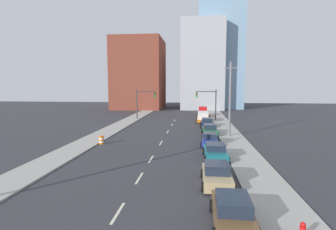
{
  "coord_description": "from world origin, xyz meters",
  "views": [
    {
      "loc": [
        4.07,
        -5.31,
        6.74
      ],
      "look_at": [
        -0.24,
        35.01,
        2.2
      ],
      "focal_mm": 28.0,
      "sensor_mm": 36.0,
      "label": 1
    }
  ],
  "objects_px": {
    "traffic_signal_left": "(142,100)",
    "sedan_navy": "(207,123)",
    "sedan_brown": "(233,213)",
    "sedan_teal": "(215,152)",
    "sedan_tan": "(217,175)",
    "pickup_truck_red": "(203,113)",
    "traffic_barrel": "(102,140)",
    "sedan_blue": "(210,139)",
    "sedan_green": "(210,130)",
    "box_truck_orange": "(203,117)",
    "utility_pole_right_mid": "(230,99)",
    "traffic_signal_right": "(210,100)"
  },
  "relations": [
    {
      "from": "sedan_green",
      "to": "sedan_navy",
      "type": "distance_m",
      "value": 6.66
    },
    {
      "from": "traffic_signal_left",
      "to": "traffic_signal_right",
      "type": "xyz_separation_m",
      "value": [
        13.45,
        0.0,
        0.0
      ]
    },
    {
      "from": "sedan_navy",
      "to": "traffic_signal_left",
      "type": "bearing_deg",
      "value": 144.94
    },
    {
      "from": "sedan_teal",
      "to": "traffic_signal_right",
      "type": "bearing_deg",
      "value": 86.63
    },
    {
      "from": "traffic_signal_left",
      "to": "traffic_barrel",
      "type": "bearing_deg",
      "value": -90.31
    },
    {
      "from": "sedan_teal",
      "to": "sedan_navy",
      "type": "height_order",
      "value": "sedan_navy"
    },
    {
      "from": "sedan_green",
      "to": "sedan_blue",
      "type": "bearing_deg",
      "value": -95.21
    },
    {
      "from": "traffic_signal_left",
      "to": "sedan_brown",
      "type": "bearing_deg",
      "value": -72.39
    },
    {
      "from": "sedan_green",
      "to": "sedan_teal",
      "type": "bearing_deg",
      "value": -92.97
    },
    {
      "from": "sedan_brown",
      "to": "pickup_truck_red",
      "type": "height_order",
      "value": "pickup_truck_red"
    },
    {
      "from": "sedan_brown",
      "to": "traffic_signal_left",
      "type": "bearing_deg",
      "value": 108.36
    },
    {
      "from": "traffic_barrel",
      "to": "sedan_blue",
      "type": "xyz_separation_m",
      "value": [
        12.5,
        1.08,
        0.15
      ]
    },
    {
      "from": "sedan_navy",
      "to": "utility_pole_right_mid",
      "type": "bearing_deg",
      "value": -72.6
    },
    {
      "from": "box_truck_orange",
      "to": "pickup_truck_red",
      "type": "distance_m",
      "value": 8.57
    },
    {
      "from": "sedan_navy",
      "to": "pickup_truck_red",
      "type": "bearing_deg",
      "value": 90.74
    },
    {
      "from": "traffic_barrel",
      "to": "sedan_blue",
      "type": "relative_size",
      "value": 0.21
    },
    {
      "from": "sedan_brown",
      "to": "sedan_navy",
      "type": "height_order",
      "value": "sedan_brown"
    },
    {
      "from": "traffic_barrel",
      "to": "sedan_green",
      "type": "bearing_deg",
      "value": 30.43
    },
    {
      "from": "sedan_brown",
      "to": "sedan_navy",
      "type": "bearing_deg",
      "value": 90.66
    },
    {
      "from": "traffic_signal_left",
      "to": "sedan_navy",
      "type": "distance_m",
      "value": 15.63
    },
    {
      "from": "sedan_brown",
      "to": "sedan_blue",
      "type": "distance_m",
      "value": 17.73
    },
    {
      "from": "pickup_truck_red",
      "to": "box_truck_orange",
      "type": "bearing_deg",
      "value": -92.51
    },
    {
      "from": "utility_pole_right_mid",
      "to": "sedan_navy",
      "type": "bearing_deg",
      "value": 107.86
    },
    {
      "from": "traffic_signal_right",
      "to": "traffic_barrel",
      "type": "relative_size",
      "value": 6.33
    },
    {
      "from": "sedan_teal",
      "to": "sedan_navy",
      "type": "distance_m",
      "value": 18.95
    },
    {
      "from": "sedan_brown",
      "to": "pickup_truck_red",
      "type": "xyz_separation_m",
      "value": [
        -0.26,
        45.52,
        0.18
      ]
    },
    {
      "from": "sedan_tan",
      "to": "traffic_barrel",
      "type": "bearing_deg",
      "value": 137.82
    },
    {
      "from": "traffic_signal_left",
      "to": "box_truck_orange",
      "type": "distance_m",
      "value": 12.7
    },
    {
      "from": "traffic_signal_right",
      "to": "traffic_barrel",
      "type": "distance_m",
      "value": 26.81
    },
    {
      "from": "pickup_truck_red",
      "to": "utility_pole_right_mid",
      "type": "bearing_deg",
      "value": -83.88
    },
    {
      "from": "traffic_barrel",
      "to": "sedan_navy",
      "type": "bearing_deg",
      "value": 48.11
    },
    {
      "from": "box_truck_orange",
      "to": "sedan_navy",
      "type": "bearing_deg",
      "value": -84.23
    },
    {
      "from": "sedan_green",
      "to": "traffic_signal_left",
      "type": "bearing_deg",
      "value": 127.09
    },
    {
      "from": "traffic_signal_left",
      "to": "sedan_green",
      "type": "xyz_separation_m",
      "value": [
        12.68,
        -15.34,
        -3.22
      ]
    },
    {
      "from": "sedan_brown",
      "to": "sedan_teal",
      "type": "relative_size",
      "value": 1.03
    },
    {
      "from": "utility_pole_right_mid",
      "to": "sedan_blue",
      "type": "bearing_deg",
      "value": -119.0
    },
    {
      "from": "sedan_teal",
      "to": "pickup_truck_red",
      "type": "relative_size",
      "value": 0.71
    },
    {
      "from": "traffic_barrel",
      "to": "sedan_teal",
      "type": "xyz_separation_m",
      "value": [
        12.71,
        -4.77,
        0.17
      ]
    },
    {
      "from": "sedan_tan",
      "to": "sedan_teal",
      "type": "xyz_separation_m",
      "value": [
        0.37,
        6.48,
        -0.03
      ]
    },
    {
      "from": "sedan_blue",
      "to": "traffic_signal_left",
      "type": "bearing_deg",
      "value": 122.81
    },
    {
      "from": "sedan_navy",
      "to": "traffic_barrel",
      "type": "bearing_deg",
      "value": -132.34
    },
    {
      "from": "sedan_tan",
      "to": "sedan_teal",
      "type": "relative_size",
      "value": 0.95
    },
    {
      "from": "sedan_tan",
      "to": "pickup_truck_red",
      "type": "bearing_deg",
      "value": 90.09
    },
    {
      "from": "sedan_navy",
      "to": "pickup_truck_red",
      "type": "xyz_separation_m",
      "value": [
        -0.31,
        14.69,
        0.19
      ]
    },
    {
      "from": "sedan_tan",
      "to": "sedan_teal",
      "type": "distance_m",
      "value": 6.5
    },
    {
      "from": "sedan_brown",
      "to": "box_truck_orange",
      "type": "bearing_deg",
      "value": 91.47
    },
    {
      "from": "traffic_signal_left",
      "to": "sedan_blue",
      "type": "xyz_separation_m",
      "value": [
        12.38,
        -21.79,
        -3.26
      ]
    },
    {
      "from": "sedan_tan",
      "to": "sedan_blue",
      "type": "height_order",
      "value": "sedan_tan"
    },
    {
      "from": "sedan_green",
      "to": "traffic_barrel",
      "type": "bearing_deg",
      "value": -152.06
    },
    {
      "from": "sedan_blue",
      "to": "sedan_green",
      "type": "distance_m",
      "value": 6.45
    }
  ]
}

